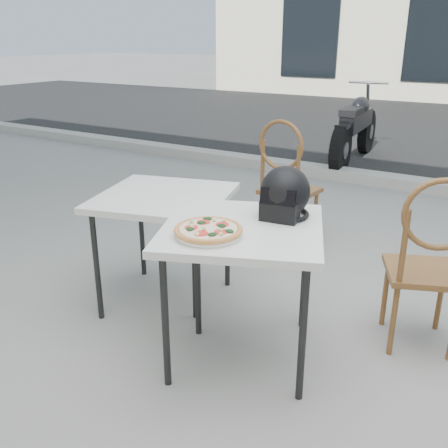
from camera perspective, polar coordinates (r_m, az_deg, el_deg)
The scene contains 9 objects.
ground at distance 2.86m, azimuth 16.33°, elevation -12.25°, with size 80.00×80.00×0.00m, color gray.
cafe_table_main at distance 2.33m, azimuth 2.12°, elevation -1.59°, with size 0.95×0.95×0.69m.
plate at distance 2.18m, azimuth -1.81°, elevation -1.16°, with size 0.38×0.38×0.02m.
pizza at distance 2.17m, azimuth -1.81°, elevation -0.64°, with size 0.39×0.39×0.04m.
helmet at distance 2.40m, azimuth 6.93°, elevation 3.32°, with size 0.27×0.28×0.25m.
cafe_chair_main at distance 2.60m, azimuth 22.44°, elevation -3.41°, with size 0.47×0.47×0.93m.
cafe_table_side at distance 2.86m, azimuth -6.84°, elevation 2.22°, with size 0.88×0.88×0.68m.
cafe_chair_side at distance 3.72m, azimuth 7.08°, elevation 5.36°, with size 0.41×0.41×0.98m.
motorcycle at distance 6.59m, azimuth 14.84°, elevation 10.42°, with size 0.51×1.96×0.98m.
Camera 1 is at (0.54, -2.37, 1.51)m, focal length 40.00 mm.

